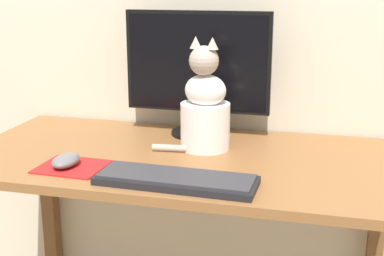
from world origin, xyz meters
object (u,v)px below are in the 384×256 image
(monitor, at_px, (198,69))
(cat, at_px, (205,108))
(computer_mouse_left, at_px, (66,161))
(keyboard, at_px, (176,180))

(monitor, height_order, cat, monitor)
(computer_mouse_left, bearing_deg, keyboard, -7.37)
(monitor, distance_m, cat, 0.18)
(computer_mouse_left, distance_m, cat, 0.43)
(computer_mouse_left, bearing_deg, monitor, 56.12)
(keyboard, height_order, computer_mouse_left, computer_mouse_left)
(keyboard, distance_m, cat, 0.32)
(cat, bearing_deg, computer_mouse_left, -127.50)
(computer_mouse_left, xyz_separation_m, cat, (0.32, 0.26, 0.10))
(keyboard, bearing_deg, computer_mouse_left, 174.34)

